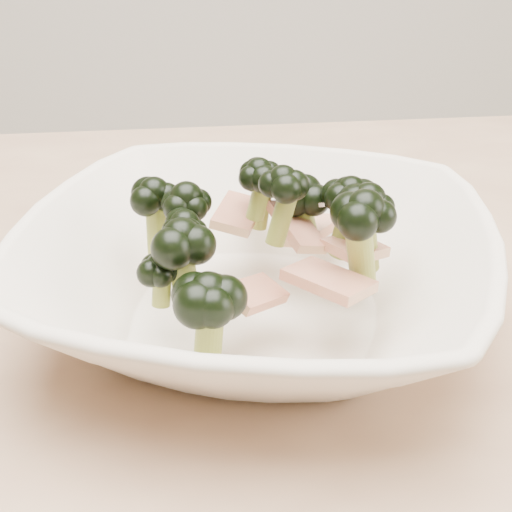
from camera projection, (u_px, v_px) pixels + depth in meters
name	position (u px, v px, depth m)	size (l,w,h in m)	color
dining_table	(172.00, 400.00, 0.57)	(1.20, 0.80, 0.75)	tan
broccoli_dish	(257.00, 266.00, 0.48)	(0.39, 0.39, 0.12)	beige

